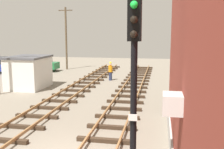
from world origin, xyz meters
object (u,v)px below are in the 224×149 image
(parked_car_green, at_px, (41,64))
(parked_car_blue, at_px, (10,66))
(signal_mast, at_px, (134,79))
(control_hut, at_px, (29,72))
(track_worker_foreground, at_px, (110,71))
(utility_pole_far, at_px, (66,37))

(parked_car_green, relative_size, parked_car_blue, 1.00)
(signal_mast, height_order, control_hut, signal_mast)
(signal_mast, xyz_separation_m, control_hut, (-10.47, 13.93, -2.13))
(parked_car_blue, bearing_deg, track_worker_foreground, -10.92)
(control_hut, bearing_deg, parked_car_blue, 130.34)
(signal_mast, relative_size, control_hut, 1.48)
(signal_mast, xyz_separation_m, utility_pole_far, (-11.31, 25.66, 0.62))
(signal_mast, bearing_deg, utility_pole_far, 113.79)
(signal_mast, bearing_deg, parked_car_blue, 128.13)
(signal_mast, relative_size, utility_pole_far, 0.71)
(parked_car_green, distance_m, parked_car_blue, 3.61)
(parked_car_green, xyz_separation_m, utility_pole_far, (2.57, 2.13, 3.24))
(parked_car_blue, xyz_separation_m, track_worker_foreground, (12.41, -2.39, 0.03))
(parked_car_blue, height_order, track_worker_foreground, track_worker_foreground)
(signal_mast, xyz_separation_m, track_worker_foreground, (-4.23, 18.80, -2.59))
(utility_pole_far, bearing_deg, track_worker_foreground, -44.08)
(signal_mast, distance_m, parked_car_green, 27.45)
(track_worker_foreground, bearing_deg, control_hut, -142.00)
(utility_pole_far, relative_size, track_worker_foreground, 4.22)
(parked_car_blue, height_order, utility_pole_far, utility_pole_far)
(control_hut, relative_size, parked_car_green, 0.90)
(control_hut, height_order, track_worker_foreground, control_hut)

